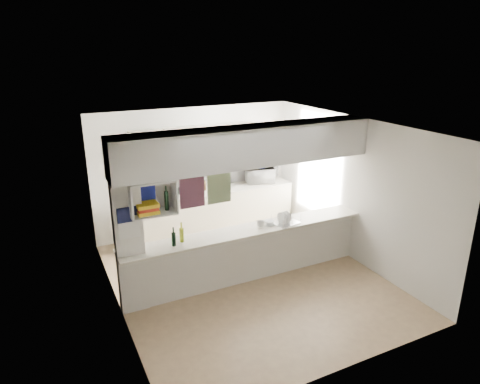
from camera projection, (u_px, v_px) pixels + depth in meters
floor at (248, 279)px, 7.22m from camera, size 4.80×4.80×0.00m
ceiling at (249, 126)px, 6.38m from camera, size 4.80×4.80×0.00m
wall_back at (195, 170)px, 8.84m from camera, size 4.20×0.00×4.20m
wall_left at (114, 231)px, 5.93m from camera, size 0.00×4.80×4.80m
wall_right at (352, 189)px, 7.68m from camera, size 0.00×4.80×4.80m
servery_partition at (238, 188)px, 6.62m from camera, size 4.20×0.50×2.60m
cubby_shelf at (150, 199)px, 5.96m from camera, size 0.65×0.35×0.50m
kitchen_run at (207, 195)px, 8.84m from camera, size 3.60×0.63×2.24m
microwave at (260, 175)px, 9.27m from camera, size 0.68×0.54×0.33m
bowl at (261, 167)px, 9.18m from camera, size 0.27×0.27×0.07m
dish_rack at (286, 218)px, 7.14m from camera, size 0.47×0.39×0.22m
cup at (261, 224)px, 6.97m from camera, size 0.14×0.14×0.10m
wine_bottles at (178, 237)px, 6.39m from camera, size 0.22×0.15×0.31m
plastic_tubs at (270, 223)px, 7.09m from camera, size 0.50×0.18×0.08m
utensil_jar at (181, 191)px, 8.56m from camera, size 0.10×0.10×0.14m
knife_block at (203, 185)px, 8.78m from camera, size 0.11×0.09×0.21m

